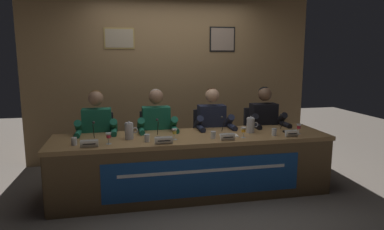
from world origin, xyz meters
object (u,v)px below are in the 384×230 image
at_px(water_cup_far_right, 274,132).
at_px(microphone_center_right, 224,128).
at_px(nameplate_center_left, 164,140).
at_px(water_pitcher_left_side, 129,131).
at_px(water_cup_center_right, 213,135).
at_px(nameplate_far_left, 89,144).
at_px(chair_center_left, 156,146).
at_px(nameplate_center_right, 228,137).
at_px(microphone_center_left, 158,132).
at_px(document_stack_center_right, 229,136).
at_px(water_cup_far_left, 74,142).
at_px(panelist_center_left, 157,129).
at_px(chair_far_right, 259,140).
at_px(panelist_far_left, 97,132).
at_px(juice_glass_center_left, 174,132).
at_px(water_cup_center_left, 147,138).
at_px(panelist_far_right, 266,124).
at_px(juice_glass_center_right, 243,130).
at_px(microphone_far_left, 94,135).
at_px(conference_table, 194,156).
at_px(chair_center_right, 209,143).
at_px(microphone_far_right, 284,126).
at_px(water_pitcher_right_side, 251,125).
at_px(juice_glass_far_left, 109,136).
at_px(juice_glass_far_right, 299,127).
at_px(panelist_center_right, 213,127).
at_px(chair_far_left, 99,149).
at_px(nameplate_far_right, 292,133).

bearing_deg(water_cup_far_right, microphone_center_right, 161.99).
height_order(nameplate_center_left, water_pitcher_left_side, water_pitcher_left_side).
bearing_deg(water_cup_center_right, nameplate_far_left, -175.44).
bearing_deg(water_pitcher_left_side, chair_center_left, 59.63).
distance_m(nameplate_center_right, water_cup_far_right, 0.63).
xyz_separation_m(microphone_center_left, document_stack_center_right, (0.84, -0.09, -0.07)).
bearing_deg(water_cup_far_left, nameplate_center_right, -4.75).
relative_size(panelist_center_left, chair_far_right, 1.36).
height_order(panelist_far_left, nameplate_center_left, panelist_far_left).
height_order(juice_glass_center_left, water_cup_center_left, juice_glass_center_left).
xyz_separation_m(water_cup_far_left, nameplate_center_left, (0.95, -0.15, 0.00)).
height_order(water_cup_center_right, panelist_far_right, panelist_far_right).
distance_m(microphone_center_left, water_cup_center_right, 0.65).
relative_size(water_cup_far_left, chair_far_right, 0.09).
xyz_separation_m(panelist_center_left, juice_glass_center_right, (0.94, -0.65, 0.08)).
bearing_deg(document_stack_center_right, microphone_far_left, 177.53).
bearing_deg(juice_glass_center_left, conference_table, 11.81).
bearing_deg(panelist_center_left, chair_center_right, 14.86).
xyz_separation_m(nameplate_far_left, water_pitcher_left_side, (0.43, 0.30, 0.05)).
distance_m(water_cup_center_left, microphone_center_left, 0.22).
xyz_separation_m(nameplate_far_left, nameplate_center_left, (0.78, -0.02, 0.00)).
bearing_deg(panelist_far_left, microphone_far_right, -10.74).
bearing_deg(water_cup_far_right, panelist_far_right, 75.08).
distance_m(microphone_center_right, water_pitcher_right_side, 0.36).
bearing_deg(chair_center_left, water_pitcher_left_side, -120.37).
bearing_deg(panelist_far_right, microphone_center_left, -164.04).
bearing_deg(juice_glass_center_left, microphone_center_right, 12.23).
bearing_deg(microphone_far_right, nameplate_far_left, -173.06).
bearing_deg(microphone_far_right, nameplate_center_left, -168.93).
distance_m(water_cup_center_left, juice_glass_center_right, 1.12).
distance_m(juice_glass_far_left, water_cup_center_left, 0.42).
bearing_deg(juice_glass_center_right, nameplate_center_left, -174.10).
bearing_deg(juice_glass_far_right, nameplate_center_right, -172.22).
bearing_deg(water_pitcher_right_side, water_cup_far_right, -44.75).
bearing_deg(panelist_center_left, chair_center_left, 90.00).
distance_m(panelist_center_right, microphone_center_right, 0.44).
xyz_separation_m(juice_glass_far_left, water_cup_far_left, (-0.36, 0.03, -0.05)).
xyz_separation_m(juice_glass_far_left, panelist_center_right, (1.35, 0.62, -0.08)).
bearing_deg(microphone_center_right, water_pitcher_right_side, 4.73).
distance_m(juice_glass_far_left, microphone_center_right, 1.38).
bearing_deg(water_pitcher_left_side, panelist_far_left, 132.14).
relative_size(microphone_center_left, juice_glass_far_right, 1.74).
distance_m(water_cup_center_left, microphone_far_right, 1.75).
bearing_deg(chair_far_left, nameplate_far_right, -21.97).
height_order(microphone_far_left, microphone_center_left, same).
height_order(chair_far_left, juice_glass_far_left, chair_far_left).
bearing_deg(chair_center_right, juice_glass_far_right, -41.11).
xyz_separation_m(nameplate_far_right, microphone_far_right, (0.03, 0.28, 0.03)).
distance_m(juice_glass_center_right, juice_glass_far_right, 0.73).
bearing_deg(nameplate_far_left, water_pitcher_left_side, 34.96).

